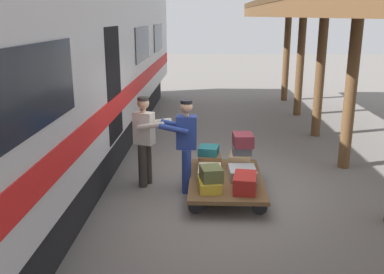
{
  "coord_description": "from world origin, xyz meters",
  "views": [
    {
      "loc": [
        0.37,
        7.57,
        3.12
      ],
      "look_at": [
        0.65,
        0.56,
        1.15
      ],
      "focal_mm": 40.36,
      "sensor_mm": 36.0,
      "label": 1
    }
  ],
  "objects_px": {
    "train_car": "(30,78)",
    "suitcase_slate_roller": "(242,150)",
    "suitcase_cream_canvas": "(210,172)",
    "suitcase_red_plastic": "(245,183)",
    "porter_in_overalls": "(185,143)",
    "suitcase_gray_aluminum": "(242,173)",
    "suitcase_burgundy_valise": "(243,140)",
    "porter_by_door": "(145,138)",
    "suitcase_brown_leather": "(210,160)",
    "luggage_cart": "(226,180)",
    "suitcase_teal_softside": "(209,150)",
    "suitcase_olive_duffel": "(211,174)",
    "suitcase_tan_vintage": "(240,160)",
    "suitcase_yellow_case": "(210,185)"
  },
  "relations": [
    {
      "from": "train_car",
      "to": "suitcase_slate_roller",
      "type": "bearing_deg",
      "value": -175.16
    },
    {
      "from": "suitcase_cream_canvas",
      "to": "suitcase_red_plastic",
      "type": "bearing_deg",
      "value": 135.48
    },
    {
      "from": "suitcase_cream_canvas",
      "to": "suitcase_slate_roller",
      "type": "relative_size",
      "value": 1.69
    },
    {
      "from": "porter_in_overalls",
      "to": "suitcase_cream_canvas",
      "type": "bearing_deg",
      "value": 165.64
    },
    {
      "from": "suitcase_gray_aluminum",
      "to": "suitcase_cream_canvas",
      "type": "xyz_separation_m",
      "value": [
        0.59,
        0.0,
        0.0
      ]
    },
    {
      "from": "porter_in_overalls",
      "to": "suitcase_burgundy_valise",
      "type": "bearing_deg",
      "value": -155.64
    },
    {
      "from": "porter_by_door",
      "to": "suitcase_brown_leather",
      "type": "bearing_deg",
      "value": -170.12
    },
    {
      "from": "luggage_cart",
      "to": "porter_in_overalls",
      "type": "bearing_deg",
      "value": -8.73
    },
    {
      "from": "suitcase_teal_softside",
      "to": "suitcase_olive_duffel",
      "type": "xyz_separation_m",
      "value": [
        -0.04,
        1.1,
        -0.06
      ]
    },
    {
      "from": "suitcase_cream_canvas",
      "to": "suitcase_brown_leather",
      "type": "xyz_separation_m",
      "value": [
        0.0,
        -0.58,
        0.04
      ]
    },
    {
      "from": "suitcase_red_plastic",
      "to": "suitcase_olive_duffel",
      "type": "xyz_separation_m",
      "value": [
        0.56,
        -0.02,
        0.14
      ]
    },
    {
      "from": "suitcase_brown_leather",
      "to": "suitcase_slate_roller",
      "type": "bearing_deg",
      "value": -179.68
    },
    {
      "from": "suitcase_brown_leather",
      "to": "suitcase_teal_softside",
      "type": "distance_m",
      "value": 0.21
    },
    {
      "from": "porter_in_overalls",
      "to": "train_car",
      "type": "bearing_deg",
      "value": -2.99
    },
    {
      "from": "train_car",
      "to": "suitcase_tan_vintage",
      "type": "height_order",
      "value": "train_car"
    },
    {
      "from": "suitcase_tan_vintage",
      "to": "suitcase_yellow_case",
      "type": "xyz_separation_m",
      "value": [
        0.59,
        1.16,
        -0.05
      ]
    },
    {
      "from": "suitcase_red_plastic",
      "to": "suitcase_burgundy_valise",
      "type": "distance_m",
      "value": 1.24
    },
    {
      "from": "suitcase_yellow_case",
      "to": "suitcase_brown_leather",
      "type": "height_order",
      "value": "suitcase_brown_leather"
    },
    {
      "from": "suitcase_red_plastic",
      "to": "suitcase_olive_duffel",
      "type": "bearing_deg",
      "value": -2.05
    },
    {
      "from": "suitcase_olive_duffel",
      "to": "porter_in_overalls",
      "type": "xyz_separation_m",
      "value": [
        0.47,
        -0.67,
        0.33
      ]
    },
    {
      "from": "suitcase_gray_aluminum",
      "to": "suitcase_tan_vintage",
      "type": "xyz_separation_m",
      "value": [
        0.0,
        -0.58,
        0.04
      ]
    },
    {
      "from": "train_car",
      "to": "porter_in_overalls",
      "type": "relative_size",
      "value": 11.6
    },
    {
      "from": "suitcase_teal_softside",
      "to": "suitcase_cream_canvas",
      "type": "bearing_deg",
      "value": 92.03
    },
    {
      "from": "suitcase_gray_aluminum",
      "to": "suitcase_burgundy_valise",
      "type": "bearing_deg",
      "value": -94.06
    },
    {
      "from": "suitcase_yellow_case",
      "to": "suitcase_teal_softside",
      "type": "height_order",
      "value": "suitcase_teal_softside"
    },
    {
      "from": "suitcase_red_plastic",
      "to": "suitcase_slate_roller",
      "type": "distance_m",
      "value": 1.18
    },
    {
      "from": "suitcase_slate_roller",
      "to": "suitcase_olive_duffel",
      "type": "bearing_deg",
      "value": 62.71
    },
    {
      "from": "luggage_cart",
      "to": "suitcase_slate_roller",
      "type": "bearing_deg",
      "value": -118.74
    },
    {
      "from": "suitcase_yellow_case",
      "to": "train_car",
      "type": "bearing_deg",
      "value": -14.58
    },
    {
      "from": "suitcase_tan_vintage",
      "to": "porter_in_overalls",
      "type": "bearing_deg",
      "value": 24.35
    },
    {
      "from": "luggage_cart",
      "to": "suitcase_yellow_case",
      "type": "xyz_separation_m",
      "value": [
        0.29,
        0.58,
        0.13
      ]
    },
    {
      "from": "suitcase_slate_roller",
      "to": "porter_in_overalls",
      "type": "xyz_separation_m",
      "value": [
        1.05,
        0.47,
        0.27
      ]
    },
    {
      "from": "porter_in_overalls",
      "to": "suitcase_yellow_case",
      "type": "bearing_deg",
      "value": 122.51
    },
    {
      "from": "suitcase_gray_aluminum",
      "to": "porter_by_door",
      "type": "xyz_separation_m",
      "value": [
        1.79,
        -0.37,
        0.52
      ]
    },
    {
      "from": "suitcase_brown_leather",
      "to": "suitcase_teal_softside",
      "type": "relative_size",
      "value": 1.41
    },
    {
      "from": "suitcase_red_plastic",
      "to": "porter_in_overalls",
      "type": "height_order",
      "value": "porter_in_overalls"
    },
    {
      "from": "suitcase_gray_aluminum",
      "to": "porter_in_overalls",
      "type": "xyz_separation_m",
      "value": [
        1.03,
        -0.11,
        0.52
      ]
    },
    {
      "from": "train_car",
      "to": "suitcase_burgundy_valise",
      "type": "relative_size",
      "value": 41.87
    },
    {
      "from": "suitcase_tan_vintage",
      "to": "suitcase_olive_duffel",
      "type": "relative_size",
      "value": 1.34
    },
    {
      "from": "suitcase_yellow_case",
      "to": "suitcase_burgundy_valise",
      "type": "relative_size",
      "value": 1.03
    },
    {
      "from": "suitcase_brown_leather",
      "to": "train_car",
      "type": "bearing_deg",
      "value": 5.7
    },
    {
      "from": "suitcase_gray_aluminum",
      "to": "suitcase_teal_softside",
      "type": "xyz_separation_m",
      "value": [
        0.61,
        -0.54,
        0.25
      ]
    },
    {
      "from": "porter_in_overalls",
      "to": "porter_by_door",
      "type": "xyz_separation_m",
      "value": [
        0.76,
        -0.26,
        0.0
      ]
    },
    {
      "from": "luggage_cart",
      "to": "suitcase_cream_canvas",
      "type": "bearing_deg",
      "value": 0.0
    },
    {
      "from": "suitcase_brown_leather",
      "to": "suitcase_olive_duffel",
      "type": "height_order",
      "value": "suitcase_olive_duffel"
    },
    {
      "from": "suitcase_red_plastic",
      "to": "suitcase_burgundy_valise",
      "type": "relative_size",
      "value": 1.22
    },
    {
      "from": "suitcase_olive_duffel",
      "to": "luggage_cart",
      "type": "bearing_deg",
      "value": -115.73
    },
    {
      "from": "luggage_cart",
      "to": "suitcase_tan_vintage",
      "type": "distance_m",
      "value": 0.67
    },
    {
      "from": "luggage_cart",
      "to": "porter_in_overalls",
      "type": "relative_size",
      "value": 1.24
    },
    {
      "from": "train_car",
      "to": "suitcase_tan_vintage",
      "type": "bearing_deg",
      "value": -175.18
    }
  ]
}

